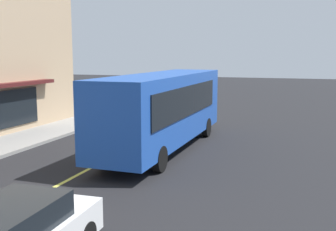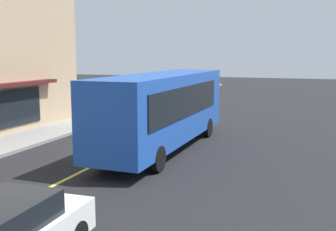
# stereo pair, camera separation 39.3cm
# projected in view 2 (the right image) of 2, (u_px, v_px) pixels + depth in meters

# --- Properties ---
(ground) EXTENTS (120.00, 120.00, 0.00)m
(ground) POSITION_uv_depth(u_px,v_px,m) (130.00, 147.00, 19.36)
(ground) COLOR black
(sidewalk) EXTENTS (80.00, 2.87, 0.15)m
(sidewalk) POSITION_uv_depth(u_px,v_px,m) (30.00, 137.00, 21.27)
(sidewalk) COLOR gray
(sidewalk) RESTS_ON ground
(lane_centre_stripe) EXTENTS (36.00, 0.16, 0.01)m
(lane_centre_stripe) POSITION_uv_depth(u_px,v_px,m) (130.00, 147.00, 19.36)
(lane_centre_stripe) COLOR #D8D14C
(lane_centre_stripe) RESTS_ON ground
(bus) EXTENTS (11.17, 2.77, 3.50)m
(bus) POSITION_uv_depth(u_px,v_px,m) (164.00, 107.00, 18.72)
(bus) COLOR #1E4CAD
(bus) RESTS_ON ground
(pedestrian_at_corner) EXTENTS (0.34, 0.34, 1.76)m
(pedestrian_at_corner) POSITION_uv_depth(u_px,v_px,m) (125.00, 96.00, 31.47)
(pedestrian_at_corner) COLOR black
(pedestrian_at_corner) RESTS_ON sidewalk
(pedestrian_near_storefront) EXTENTS (0.34, 0.34, 1.82)m
(pedestrian_near_storefront) POSITION_uv_depth(u_px,v_px,m) (105.00, 97.00, 29.85)
(pedestrian_near_storefront) COLOR black
(pedestrian_near_storefront) RESTS_ON sidewalk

